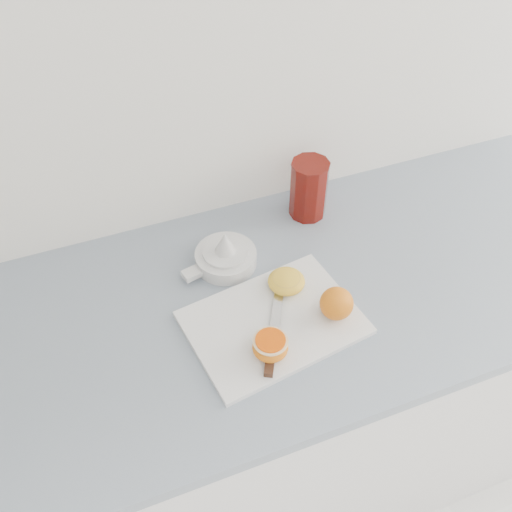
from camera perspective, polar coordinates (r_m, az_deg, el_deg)
The scene contains 8 objects.
counter at distance 1.59m, azimuth 4.94°, elevation -13.13°, with size 2.60×0.64×0.89m.
cutting_board at distance 1.14m, azimuth 1.76°, elevation -6.67°, with size 0.33×0.24×0.01m, color silver.
whole_orange at distance 1.13m, azimuth 8.06°, elevation -4.73°, with size 0.07×0.07×0.07m.
half_orange at distance 1.08m, azimuth 1.44°, elevation -9.02°, with size 0.07×0.07×0.04m.
squeezed_shell at distance 1.18m, azimuth 3.05°, elevation -2.52°, with size 0.08×0.08×0.03m.
paring_knife at distance 1.09m, azimuth 1.60°, elevation -9.10°, with size 0.11×0.19×0.01m.
citrus_juicer at distance 1.24m, azimuth -3.11°, elevation 0.01°, with size 0.17×0.13×0.09m.
red_tumbler at distance 1.34m, azimuth 5.28°, elevation 6.52°, with size 0.09×0.09×0.15m.
Camera 1 is at (-0.35, 1.00, 1.81)m, focal length 40.00 mm.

